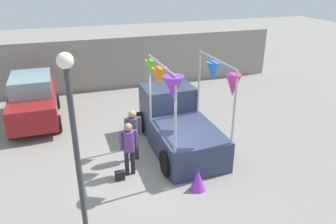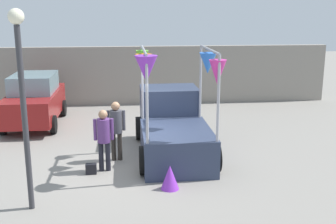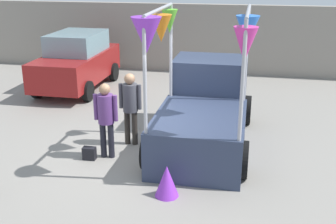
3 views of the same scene
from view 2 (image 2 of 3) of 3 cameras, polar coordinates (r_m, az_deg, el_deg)
ground_plane at (r=11.75m, az=-4.29°, el=-7.29°), size 60.00×60.00×0.00m
vendor_truck at (r=12.59m, az=0.55°, el=-1.60°), size 2.41×4.17×3.20m
parked_car at (r=16.35m, az=-17.64°, el=1.61°), size 1.88×4.00×1.88m
person_customer at (r=11.20m, az=-8.70°, el=-3.02°), size 0.53×0.34×1.67m
person_vendor at (r=11.93m, az=-7.05°, el=-1.78°), size 0.53×0.34×1.71m
handbag at (r=11.31m, az=-10.37°, el=-7.57°), size 0.28×0.16×0.28m
street_lamp at (r=9.03m, az=-19.21°, el=3.57°), size 0.32×0.32×4.24m
brick_boundary_wall at (r=19.04m, az=-5.11°, el=4.95°), size 18.00×0.36×2.60m
folded_kite_bundle_violet at (r=10.20m, az=0.26°, el=-8.81°), size 0.50×0.50×0.60m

